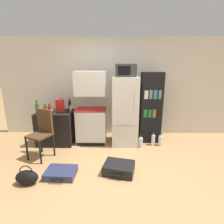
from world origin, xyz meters
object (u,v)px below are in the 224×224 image
microwave (126,70)px  water_bottle_front (141,142)px  chair (42,129)px  side_table (56,127)px  suitcase_small_flat (61,173)px  water_bottle_back (153,140)px  handbag (27,177)px  bottle_olive_oil (61,105)px  bowl (49,110)px  kitchen_hutch (91,111)px  bookshelf (151,108)px  water_bottle_middle (160,140)px  bottle_green_tall (37,109)px  refrigerator (125,111)px  bottle_wine_dark (70,105)px  bottle_clear_short (71,108)px  bottle_amber_beer (46,109)px  suitcase_large_flat (119,168)px  cereal_box (60,106)px

microwave → water_bottle_front: size_ratio=1.54×
microwave → chair: bearing=-158.6°
side_table → chair: chair is taller
suitcase_small_flat → water_bottle_back: bearing=36.4°
microwave → water_bottle_front: 1.69m
suitcase_small_flat → handbag: 0.53m
bottle_olive_oil → bowl: bearing=-146.7°
kitchen_hutch → bottle_olive_oil: size_ratio=5.96×
bookshelf → water_bottle_front: size_ratio=5.73×
side_table → bottle_olive_oil: bottle_olive_oil is taller
handbag → water_bottle_middle: 2.90m
water_bottle_middle → water_bottle_back: size_ratio=0.97×
microwave → bottle_green_tall: bearing=-173.0°
refrigerator → water_bottle_middle: 1.10m
water_bottle_middle → water_bottle_front: bearing=-167.0°
bottle_wine_dark → chair: (-0.36, -0.89, -0.32)m
bowl → water_bottle_front: size_ratio=0.50×
bottle_wine_dark → kitchen_hutch: bearing=-16.5°
bottle_olive_oil → bowl: bottle_olive_oil is taller
bookshelf → water_bottle_back: 0.77m
bottle_wine_dark → bottle_clear_short: bearing=-69.0°
bottle_olive_oil → bottle_wine_dark: bearing=6.3°
bottle_amber_beer → water_bottle_front: bearing=-3.3°
side_table → bottle_wine_dark: size_ratio=3.02×
water_bottle_middle → microwave: bearing=170.2°
bottle_olive_oil → water_bottle_front: bearing=-13.1°
handbag → water_bottle_middle: bearing=30.1°
side_table → refrigerator: size_ratio=0.52×
bottle_wine_dark → suitcase_small_flat: size_ratio=0.53×
kitchen_hutch → bottle_clear_short: bearing=176.2°
bottle_clear_short → bottle_green_tall: bearing=-153.9°
bottle_green_tall → water_bottle_back: (2.66, 0.12, -0.79)m
suitcase_large_flat → suitcase_small_flat: size_ratio=1.15×
kitchen_hutch → bottle_amber_beer: kitchen_hutch is taller
bottle_green_tall → water_bottle_middle: 2.94m
kitchen_hutch → suitcase_large_flat: size_ratio=2.88×
bottle_clear_short → suitcase_small_flat: size_ratio=0.30×
bottle_amber_beer → bowl: bearing=81.5°
refrigerator → bowl: size_ratio=10.80×
bowl → bookshelf: bearing=2.4°
kitchen_hutch → water_bottle_front: kitchen_hutch is taller
cereal_box → water_bottle_back: size_ratio=0.95×
kitchen_hutch → suitcase_small_flat: (-0.36, -1.43, -0.73)m
bottle_wine_dark → bottle_olive_oil: bearing=-173.7°
side_table → kitchen_hutch: size_ratio=0.48×
bottle_green_tall → handbag: 1.61m
kitchen_hutch → handbag: bearing=-117.1°
bottle_green_tall → microwave: bearing=7.0°
suitcase_large_flat → water_bottle_middle: (1.02, 1.12, 0.04)m
refrigerator → bottle_clear_short: refrigerator is taller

